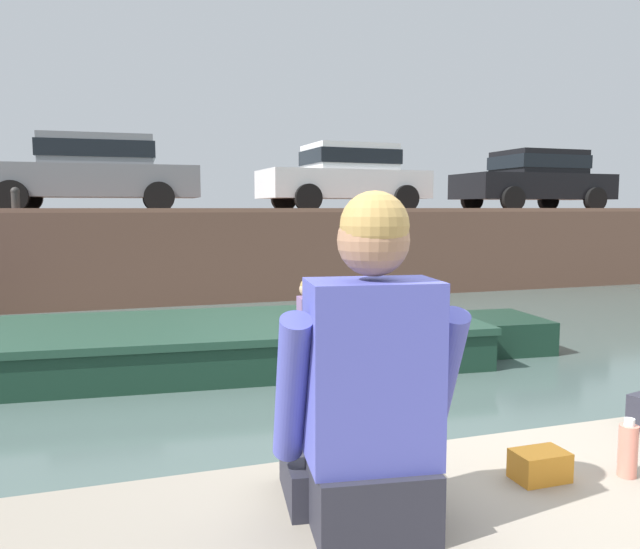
# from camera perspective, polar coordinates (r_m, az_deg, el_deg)

# --- Properties ---
(ground_plane) EXTENTS (400.00, 400.00, 0.00)m
(ground_plane) POSITION_cam_1_polar(r_m,az_deg,el_deg) (7.39, -3.01, -8.19)
(ground_plane) COLOR #4C605B
(far_quay_wall) EXTENTS (60.00, 6.00, 1.74)m
(far_quay_wall) POSITION_cam_1_polar(r_m,az_deg,el_deg) (14.87, -10.93, 2.32)
(far_quay_wall) COLOR brown
(far_quay_wall) RESTS_ON ground
(far_wall_coping) EXTENTS (60.00, 0.24, 0.08)m
(far_wall_coping) POSITION_cam_1_polar(r_m,az_deg,el_deg) (11.99, -9.26, 5.82)
(far_wall_coping) COLOR brown
(far_wall_coping) RESTS_ON far_quay_wall
(motorboat_passing) EXTENTS (6.89, 2.64, 0.98)m
(motorboat_passing) POSITION_cam_1_polar(r_m,az_deg,el_deg) (7.48, -5.40, -6.08)
(motorboat_passing) COLOR #193828
(motorboat_passing) RESTS_ON ground
(car_left_inner_grey) EXTENTS (4.35, 2.11, 1.54)m
(car_left_inner_grey) POSITION_cam_1_polar(r_m,az_deg,el_deg) (13.78, -20.03, 8.92)
(car_left_inner_grey) COLOR slate
(car_left_inner_grey) RESTS_ON far_quay_wall
(car_centre_white) EXTENTS (3.89, 2.05, 1.54)m
(car_centre_white) POSITION_cam_1_polar(r_m,az_deg,el_deg) (14.71, 2.36, 9.07)
(car_centre_white) COLOR white
(car_centre_white) RESTS_ON far_quay_wall
(car_right_inner_black) EXTENTS (3.97, 1.99, 1.54)m
(car_right_inner_black) POSITION_cam_1_polar(r_m,az_deg,el_deg) (17.24, 19.03, 8.31)
(car_right_inner_black) COLOR black
(car_right_inner_black) RESTS_ON far_quay_wall
(mooring_bollard_mid) EXTENTS (0.15, 0.15, 0.45)m
(mooring_bollard_mid) POSITION_cam_1_polar(r_m,az_deg,el_deg) (12.08, -26.08, 6.23)
(mooring_bollard_mid) COLOR #2D2B28
(mooring_bollard_mid) RESTS_ON far_quay_wall
(person_seated_left) EXTENTS (0.56, 0.57, 0.97)m
(person_seated_left) POSITION_cam_1_polar(r_m,az_deg,el_deg) (1.83, 4.39, -11.27)
(person_seated_left) COLOR #282833
(person_seated_left) RESTS_ON near_quay
(bottle_drink) EXTENTS (0.06, 0.06, 0.20)m
(bottle_drink) POSITION_cam_1_polar(r_m,az_deg,el_deg) (2.45, 26.33, -14.17)
(bottle_drink) COLOR #E07F6B
(bottle_drink) RESTS_ON near_quay
(snack_bag) EXTENTS (0.18, 0.12, 0.10)m
(snack_bag) POSITION_cam_1_polar(r_m,az_deg,el_deg) (2.33, 19.45, -16.14)
(snack_bag) COLOR orange
(snack_bag) RESTS_ON near_quay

